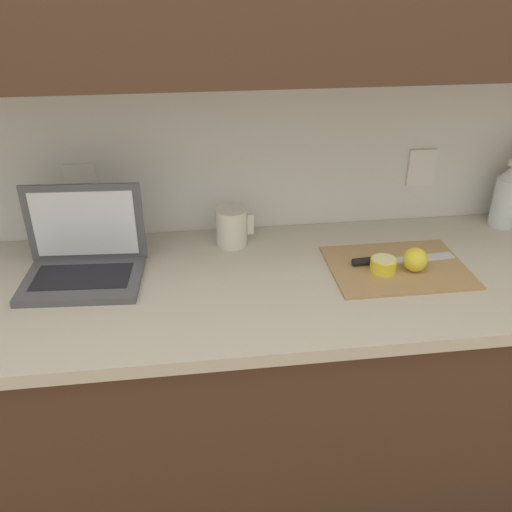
{
  "coord_description": "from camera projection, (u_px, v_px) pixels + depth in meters",
  "views": [
    {
      "loc": [
        -0.02,
        -1.25,
        1.68
      ],
      "look_at": [
        0.15,
        -0.01,
        1.0
      ],
      "focal_mm": 38.0,
      "sensor_mm": 36.0,
      "label": 1
    }
  ],
  "objects": [
    {
      "name": "bottle_green_soda",
      "position": [
        507.0,
        196.0,
        1.73
      ],
      "size": [
        0.08,
        0.08,
        0.22
      ],
      "color": "silver",
      "rests_on": "counter_unit"
    },
    {
      "name": "cutting_board",
      "position": [
        397.0,
        267.0,
        1.53
      ],
      "size": [
        0.38,
        0.28,
        0.01
      ],
      "primitive_type": "cube",
      "color": "tan",
      "rests_on": "counter_unit"
    },
    {
      "name": "lemon_whole_beside",
      "position": [
        415.0,
        260.0,
        1.49
      ],
      "size": [
        0.07,
        0.07,
        0.07
      ],
      "color": "yellow",
      "rests_on": "cutting_board"
    },
    {
      "name": "knife",
      "position": [
        386.0,
        260.0,
        1.54
      ],
      "size": [
        0.31,
        0.05,
        0.02
      ],
      "rotation": [
        0.0,
        0.0,
        0.07
      ],
      "color": "silver",
      "rests_on": "cutting_board"
    },
    {
      "name": "counter_unit",
      "position": [
        201.0,
        406.0,
        1.68
      ],
      "size": [
        2.52,
        0.65,
        0.92
      ],
      "color": "#472D1E",
      "rests_on": "ground_plane"
    },
    {
      "name": "laptop",
      "position": [
        84.0,
        256.0,
        1.47
      ],
      "size": [
        0.33,
        0.25,
        0.24
      ],
      "rotation": [
        0.0,
        0.0,
        -0.07
      ],
      "color": "#515156",
      "rests_on": "counter_unit"
    },
    {
      "name": "lemon_half_cut",
      "position": [
        383.0,
        265.0,
        1.49
      ],
      "size": [
        0.07,
        0.07,
        0.04
      ],
      "color": "yellow",
      "rests_on": "cutting_board"
    },
    {
      "name": "ground_plane",
      "position": [
        214.0,
        505.0,
        1.9
      ],
      "size": [
        12.0,
        12.0,
        0.0
      ],
      "primitive_type": "plane",
      "color": "brown",
      "rests_on": "ground"
    },
    {
      "name": "measuring_cup",
      "position": [
        232.0,
        227.0,
        1.63
      ],
      "size": [
        0.12,
        0.1,
        0.11
      ],
      "color": "silver",
      "rests_on": "counter_unit"
    },
    {
      "name": "wall_back",
      "position": [
        185.0,
        16.0,
        1.37
      ],
      "size": [
        5.2,
        0.38,
        2.6
      ],
      "color": "white",
      "rests_on": "ground_plane"
    }
  ]
}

